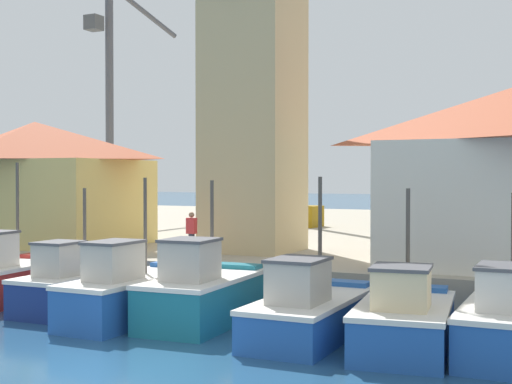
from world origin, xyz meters
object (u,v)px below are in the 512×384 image
object	(u,v)px
port_crane_far	(111,132)
clock_tower	(253,49)
fishing_boat_left_outer	(73,286)
fishing_boat_mid_right	(405,320)
fishing_boat_left_inner	(131,293)
warehouse_left	(35,181)
fishing_boat_mid_left	(202,294)
fishing_boat_center	(310,311)
dock_worker_near_tower	(192,234)
fishing_boat_far_left	(6,278)
port_crane_near	(303,102)
fishing_boat_right_inner	(510,322)

from	to	relation	value
port_crane_far	clock_tower	bearing A→B (deg)	-40.44
fishing_boat_left_outer	fishing_boat_mid_right	distance (m)	10.19
fishing_boat_left_outer	fishing_boat_left_inner	world-z (taller)	fishing_boat_left_inner
warehouse_left	fishing_boat_left_inner	bearing A→B (deg)	-35.55
clock_tower	fishing_boat_mid_left	bearing A→B (deg)	-74.31
fishing_boat_left_outer	fishing_boat_center	world-z (taller)	fishing_boat_center
warehouse_left	dock_worker_near_tower	world-z (taller)	warehouse_left
fishing_boat_mid_right	clock_tower	world-z (taller)	clock_tower
clock_tower	dock_worker_near_tower	distance (m)	7.60
fishing_boat_far_left	dock_worker_near_tower	distance (m)	6.33
fishing_boat_far_left	warehouse_left	xyz separation A→B (m)	(-4.75, 6.50, 3.06)
port_crane_near	dock_worker_near_tower	world-z (taller)	port_crane_near
fishing_boat_right_inner	dock_worker_near_tower	bearing A→B (deg)	156.75
fishing_boat_left_inner	fishing_boat_mid_left	xyz separation A→B (m)	(2.01, 0.47, 0.03)
port_crane_far	dock_worker_near_tower	world-z (taller)	port_crane_far
fishing_boat_right_inner	dock_worker_near_tower	distance (m)	12.20
dock_worker_near_tower	port_crane_near	bearing A→B (deg)	97.90
fishing_boat_far_left	warehouse_left	distance (m)	8.61
fishing_boat_mid_right	port_crane_far	world-z (taller)	port_crane_far
fishing_boat_mid_left	fishing_boat_mid_right	size ratio (longest dim) A/B	1.00
dock_worker_near_tower	fishing_boat_right_inner	bearing A→B (deg)	-23.25
fishing_boat_right_inner	port_crane_near	xyz separation A→B (m)	(-13.43, 21.29, 7.60)
warehouse_left	fishing_boat_left_outer	bearing A→B (deg)	-41.29
fishing_boat_mid_left	warehouse_left	world-z (taller)	warehouse_left
fishing_boat_right_inner	clock_tower	xyz separation A→B (m)	(-10.15, 7.77, 8.19)
fishing_boat_mid_right	fishing_boat_far_left	bearing A→B (deg)	176.39
fishing_boat_mid_right	clock_tower	bearing A→B (deg)	133.28
port_crane_near	fishing_boat_mid_left	bearing A→B (deg)	-75.59
fishing_boat_mid_left	dock_worker_near_tower	xyz separation A→B (m)	(-3.20, 4.85, 1.18)
fishing_boat_left_outer	warehouse_left	xyz separation A→B (m)	(-7.68, 6.74, 3.11)
port_crane_far	fishing_boat_mid_left	bearing A→B (deg)	-48.71
fishing_boat_left_outer	warehouse_left	size ratio (longest dim) A/B	0.44
fishing_boat_far_left	clock_tower	bearing A→B (deg)	55.55
warehouse_left	fishing_boat_mid_right	bearing A→B (deg)	-22.33
fishing_boat_mid_left	dock_worker_near_tower	bearing A→B (deg)	123.40
fishing_boat_mid_left	fishing_boat_right_inner	bearing A→B (deg)	0.47
fishing_boat_left_inner	port_crane_near	size ratio (longest dim) A/B	0.26
fishing_boat_left_outer	fishing_boat_center	xyz separation A→B (m)	(7.75, -0.38, -0.04)
fishing_boat_left_inner	port_crane_near	distance (m)	23.35
clock_tower	warehouse_left	bearing A→B (deg)	-173.88
fishing_boat_right_inner	port_crane_far	distance (m)	37.82
fishing_boat_left_inner	port_crane_far	world-z (taller)	port_crane_far
fishing_boat_left_inner	warehouse_left	size ratio (longest dim) A/B	0.53
fishing_boat_left_outer	port_crane_near	xyz separation A→B (m)	(-1.02, 21.32, 7.60)
port_crane_near	fishing_boat_mid_right	bearing A→B (deg)	-62.94
fishing_boat_right_inner	warehouse_left	bearing A→B (deg)	161.53
fishing_boat_far_left	dock_worker_near_tower	world-z (taller)	fishing_boat_far_left
port_crane_near	fishing_boat_left_outer	bearing A→B (deg)	-87.26
fishing_boat_center	warehouse_left	distance (m)	17.28
fishing_boat_right_inner	fishing_boat_mid_left	bearing A→B (deg)	-179.53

